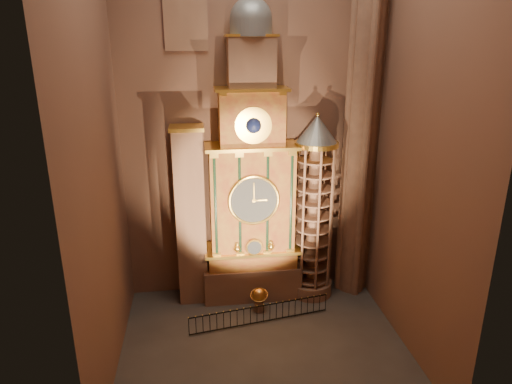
{
  "coord_description": "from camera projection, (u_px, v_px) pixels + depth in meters",
  "views": [
    {
      "loc": [
        -2.88,
        -18.77,
        14.51
      ],
      "look_at": [
        -0.01,
        3.0,
        7.1
      ],
      "focal_mm": 32.0,
      "sensor_mm": 36.0,
      "label": 1
    }
  ],
  "objects": [
    {
      "name": "wall_left",
      "position": [
        93.0,
        131.0,
        18.25
      ],
      "size": [
        0.0,
        22.0,
        22.0
      ],
      "primitive_type": "plane",
      "rotation": [
        1.57,
        0.0,
        1.57
      ],
      "color": "brown",
      "rests_on": "floor"
    },
    {
      "name": "celestial_globe",
      "position": [
        259.0,
        297.0,
        25.31
      ],
      "size": [
        1.18,
        1.13,
        1.43
      ],
      "color": "#8C634C",
      "rests_on": "floor"
    },
    {
      "name": "stair_turret",
      "position": [
        314.0,
        210.0,
        25.79
      ],
      "size": [
        2.5,
        2.5,
        10.8
      ],
      "color": "#8C634C",
      "rests_on": "floor"
    },
    {
      "name": "astronomical_clock",
      "position": [
        252.0,
        188.0,
        25.16
      ],
      "size": [
        5.6,
        2.41,
        16.7
      ],
      "color": "#8C634C",
      "rests_on": "floor"
    },
    {
      "name": "wall_right",
      "position": [
        423.0,
        123.0,
        19.98
      ],
      "size": [
        0.0,
        22.0,
        22.0
      ],
      "primitive_type": "plane",
      "rotation": [
        1.57,
        0.0,
        -1.57
      ],
      "color": "brown",
      "rests_on": "floor"
    },
    {
      "name": "iron_railing",
      "position": [
        260.0,
        314.0,
        24.29
      ],
      "size": [
        7.55,
        1.35,
        1.03
      ],
      "color": "black",
      "rests_on": "floor"
    },
    {
      "name": "floor",
      "position": [
        264.0,
        346.0,
        22.63
      ],
      "size": [
        14.0,
        14.0,
        0.0
      ],
      "primitive_type": "plane",
      "color": "#383330",
      "rests_on": "ground"
    },
    {
      "name": "portrait_tower",
      "position": [
        191.0,
        217.0,
        25.24
      ],
      "size": [
        1.8,
        1.6,
        10.2
      ],
      "color": "#8C634C",
      "rests_on": "floor"
    },
    {
      "name": "gothic_pier",
      "position": [
        363.0,
        107.0,
        24.56
      ],
      "size": [
        2.04,
        2.04,
        22.0
      ],
      "color": "#8C634C",
      "rests_on": "floor"
    },
    {
      "name": "wall_back",
      "position": [
        249.0,
        106.0,
        24.75
      ],
      "size": [
        22.0,
        0.0,
        22.0
      ],
      "primitive_type": "plane",
      "rotation": [
        1.57,
        0.0,
        0.0
      ],
      "color": "brown",
      "rests_on": "floor"
    }
  ]
}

